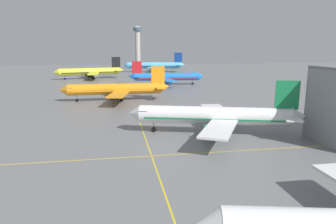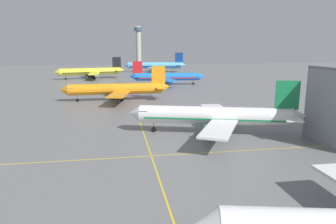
% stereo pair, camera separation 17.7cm
% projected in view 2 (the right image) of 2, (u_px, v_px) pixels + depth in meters
% --- Properties ---
extents(airliner_second_row, '(32.30, 27.57, 10.23)m').
position_uv_depth(airliner_second_row, '(216.00, 116.00, 57.04)').
color(airliner_second_row, white).
rests_on(airliner_second_row, ground).
extents(airliner_third_row, '(33.26, 28.82, 10.38)m').
position_uv_depth(airliner_third_row, '(117.00, 89.00, 93.69)').
color(airliner_third_row, orange).
rests_on(airliner_third_row, ground).
extents(airliner_far_left_stand, '(33.09, 28.49, 10.29)m').
position_uv_depth(airliner_far_left_stand, '(167.00, 77.00, 133.75)').
color(airliner_far_left_stand, blue).
rests_on(airliner_far_left_stand, ground).
extents(airliner_far_right_stand, '(35.71, 30.33, 11.16)m').
position_uv_depth(airliner_far_right_stand, '(91.00, 72.00, 159.90)').
color(airliner_far_right_stand, yellow).
rests_on(airliner_far_right_stand, ground).
extents(airliner_distant_taxiway, '(41.26, 35.10, 12.87)m').
position_uv_depth(airliner_distant_taxiway, '(155.00, 65.00, 204.37)').
color(airliner_distant_taxiway, '#5BB7E5').
rests_on(airliner_distant_taxiway, ground).
extents(control_tower, '(8.82, 8.82, 37.84)m').
position_uv_depth(control_tower, '(138.00, 42.00, 312.19)').
color(control_tower, '#ADA89E').
rests_on(control_tower, ground).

